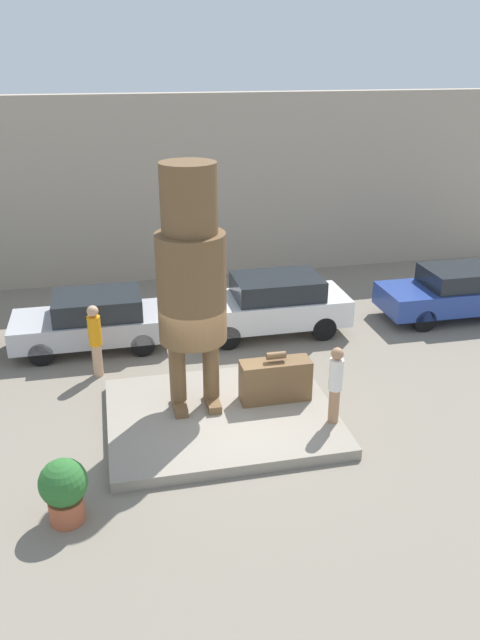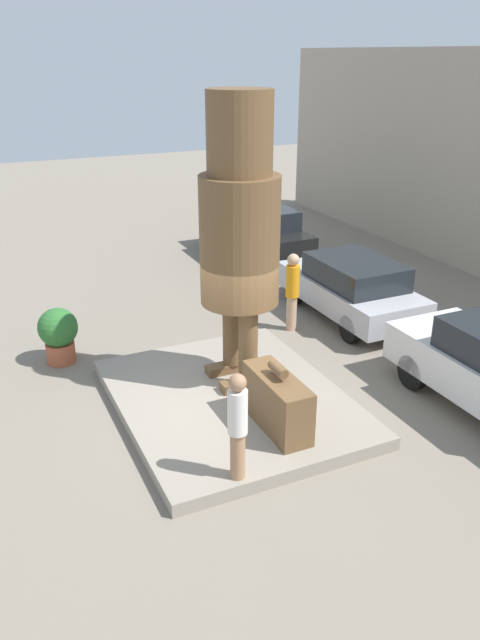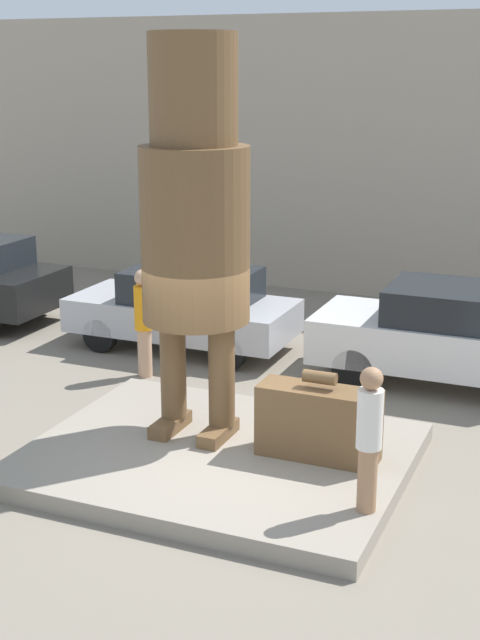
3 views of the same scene
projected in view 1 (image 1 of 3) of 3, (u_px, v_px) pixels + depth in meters
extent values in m
plane|color=gray|center=(222.00, 421.00, 13.24)|extent=(60.00, 60.00, 0.00)
cube|color=gray|center=(222.00, 416.00, 13.20)|extent=(4.75, 3.84, 0.23)
cube|color=tan|center=(167.00, 190.00, 20.62)|extent=(28.00, 0.60, 6.03)
cube|color=brown|center=(180.00, 405.00, 13.22)|extent=(0.27, 0.79, 0.17)
cube|color=brown|center=(213.00, 402.00, 13.36)|extent=(0.27, 0.79, 0.17)
cylinder|color=brown|center=(177.00, 370.00, 13.02)|extent=(0.35, 0.35, 1.39)
cylinder|color=brown|center=(211.00, 367.00, 13.16)|extent=(0.35, 0.35, 1.39)
cylinder|color=brown|center=(192.00, 288.00, 12.37)|extent=(1.39, 1.39, 2.23)
cylinder|color=brown|center=(189.00, 198.00, 11.66)|extent=(1.09, 1.09, 1.34)
cube|color=brown|center=(275.00, 380.00, 13.47)|extent=(1.52, 0.53, 0.92)
cylinder|color=brown|center=(276.00, 355.00, 13.23)|extent=(0.42, 0.16, 0.16)
cylinder|color=#A87A56|center=(334.00, 405.00, 12.67)|extent=(0.22, 0.22, 0.75)
cylinder|color=white|center=(336.00, 374.00, 12.39)|extent=(0.28, 0.28, 0.67)
sphere|color=#A87A56|center=(337.00, 354.00, 12.21)|extent=(0.25, 0.25, 0.25)
cube|color=#B7B7BC|center=(92.00, 326.00, 16.33)|extent=(4.05, 1.77, 0.60)
cube|color=#1E2328|center=(97.00, 305.00, 16.14)|extent=(2.23, 1.59, 0.56)
cylinder|color=black|center=(41.00, 354.00, 15.49)|extent=(0.62, 0.18, 0.62)
cylinder|color=black|center=(45.00, 328.00, 16.92)|extent=(0.62, 0.18, 0.62)
cylinder|color=black|center=(143.00, 344.00, 15.99)|extent=(0.62, 0.18, 0.62)
cylinder|color=black|center=(139.00, 320.00, 17.41)|extent=(0.62, 0.18, 0.62)
cube|color=silver|center=(269.00, 309.00, 17.16)|extent=(4.27, 1.79, 0.73)
cube|color=#1E2328|center=(277.00, 286.00, 16.95)|extent=(2.35, 1.61, 0.56)
cylinder|color=black|center=(228.00, 337.00, 16.32)|extent=(0.67, 0.18, 0.67)
cylinder|color=black|center=(217.00, 314.00, 17.77)|extent=(0.67, 0.18, 0.67)
cylinder|color=black|center=(324.00, 328.00, 16.84)|extent=(0.67, 0.18, 0.67)
cylinder|color=black|center=(305.00, 307.00, 18.29)|extent=(0.67, 0.18, 0.67)
cube|color=#284293|center=(458.00, 296.00, 18.22)|extent=(4.60, 1.73, 0.66)
cube|color=#1E2328|center=(468.00, 276.00, 18.03)|extent=(2.53, 1.56, 0.52)
cylinder|color=black|center=(425.00, 321.00, 17.38)|extent=(0.64, 0.18, 0.64)
cylinder|color=black|center=(400.00, 301.00, 18.77)|extent=(0.64, 0.18, 0.64)
cylinder|color=#AD5638|center=(67.00, 510.00, 10.37)|extent=(0.58, 0.58, 0.43)
sphere|color=#2D6B2D|center=(63.00, 483.00, 10.15)|extent=(0.80, 0.80, 0.80)
cylinder|color=tan|center=(98.00, 360.00, 14.97)|extent=(0.24, 0.24, 0.82)
cylinder|color=orange|center=(95.00, 331.00, 14.66)|extent=(0.31, 0.31, 0.73)
sphere|color=tan|center=(93.00, 311.00, 14.47)|extent=(0.27, 0.27, 0.27)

